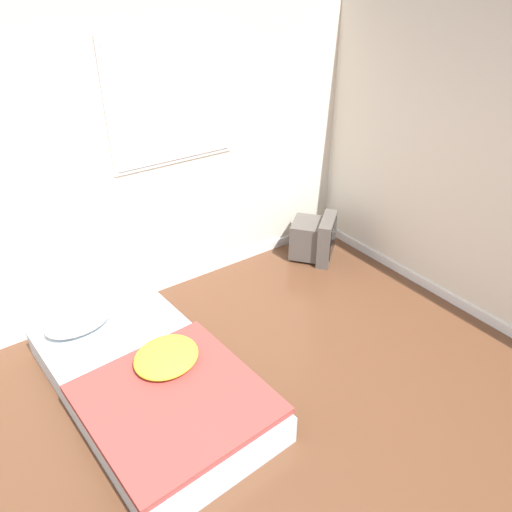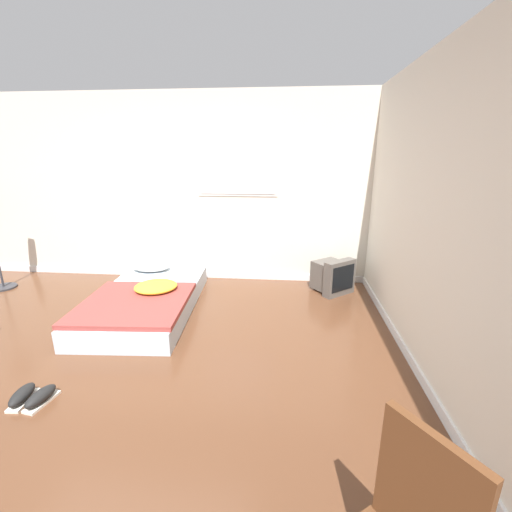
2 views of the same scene
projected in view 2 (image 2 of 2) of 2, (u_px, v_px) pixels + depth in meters
The scene contains 6 objects.
ground_plane at pixel (79, 389), 2.69m from camera, with size 20.00×20.00×0.00m, color brown.
wall_back at pixel (176, 190), 4.86m from camera, with size 7.84×0.08×2.60m.
wall_right at pixel (476, 238), 2.08m from camera, with size 0.08×7.65×2.60m.
mattress_bed at pixel (147, 299), 4.04m from camera, with size 1.21×2.03×0.37m.
crt_tv at pixel (332, 276), 4.56m from camera, with size 0.59×0.59×0.47m.
sneaker_pair at pixel (32, 396), 2.54m from camera, with size 0.29×0.27×0.10m.
Camera 2 is at (1.60, -2.14, 1.77)m, focal length 24.00 mm.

